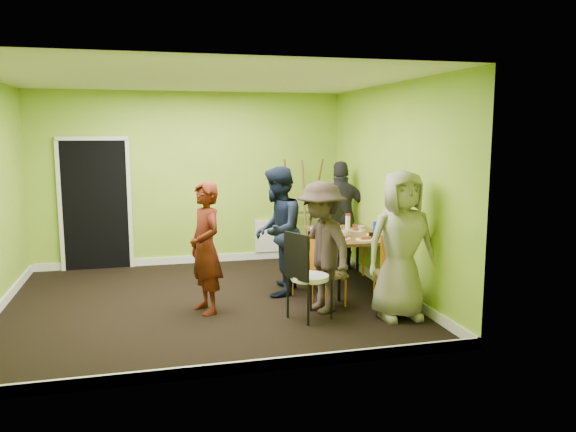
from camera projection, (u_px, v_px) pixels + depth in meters
name	position (u px, v px, depth m)	size (l,w,h in m)	color
ground	(207.00, 302.00, 7.20)	(5.00, 5.00, 0.00)	black
room_walls	(203.00, 226.00, 7.08)	(5.04, 4.54, 2.82)	#7BB02D
dining_table	(350.00, 237.00, 7.90)	(0.90, 1.50, 0.75)	black
chair_left_far	(297.00, 249.00, 7.61)	(0.46, 0.45, 1.05)	orange
chair_left_near	(324.00, 269.00, 6.95)	(0.44, 0.44, 0.85)	orange
chair_back_end	(339.00, 220.00, 8.63)	(0.59, 0.66, 1.15)	orange
chair_front_end	(394.00, 268.00, 6.70)	(0.47, 0.47, 0.98)	orange
chair_bentwood	(305.00, 272.00, 6.45)	(0.54, 0.53, 1.04)	black
easel	(302.00, 210.00, 9.44)	(0.69, 0.65, 1.73)	brown
plate_near_left	(318.00, 228.00, 8.28)	(0.22, 0.22, 0.01)	white
plate_near_right	(342.00, 239.00, 7.46)	(0.22, 0.22, 0.01)	white
plate_far_back	(334.00, 226.00, 8.46)	(0.22, 0.22, 0.01)	white
plate_far_front	(365.00, 239.00, 7.40)	(0.25, 0.25, 0.01)	white
plate_wall_back	(358.00, 231.00, 8.07)	(0.23, 0.23, 0.01)	white
plate_wall_front	(375.00, 235.00, 7.73)	(0.23, 0.23, 0.01)	white
thermos	(348.00, 224.00, 7.94)	(0.07, 0.07, 0.24)	white
blue_bottle	(376.00, 229.00, 7.56)	(0.08, 0.08, 0.22)	#1A2FC7
orange_bottle	(344.00, 228.00, 8.11)	(0.04, 0.04, 0.07)	orange
glass_mid	(338.00, 228.00, 8.04)	(0.06, 0.06, 0.09)	black
glass_back	(350.00, 224.00, 8.38)	(0.07, 0.07, 0.10)	black
glass_front	(371.00, 235.00, 7.50)	(0.07, 0.07, 0.09)	black
cup_a	(345.00, 233.00, 7.64)	(0.11, 0.11, 0.09)	white
cup_b	(361.00, 229.00, 8.02)	(0.09, 0.09, 0.08)	white
person_standing	(206.00, 248.00, 6.70)	(0.58, 0.38, 1.58)	#4F170D
person_left_far	(277.00, 231.00, 7.44)	(0.83, 0.65, 1.71)	black
person_left_near	(321.00, 247.00, 6.73)	(1.03, 0.59, 1.59)	#322621
person_back_end	(341.00, 216.00, 8.78)	(1.00, 0.42, 1.71)	black
person_front_end	(401.00, 245.00, 6.48)	(0.85, 0.55, 1.74)	gray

